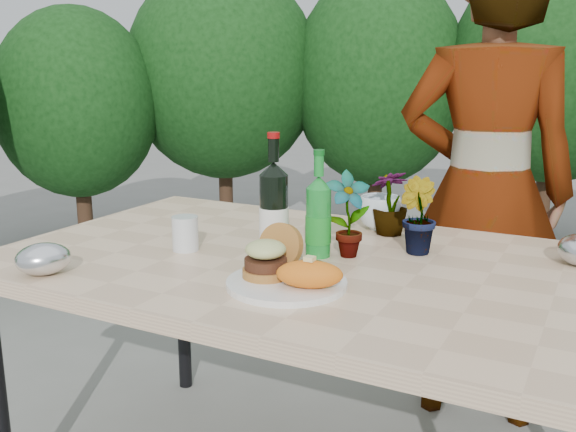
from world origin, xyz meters
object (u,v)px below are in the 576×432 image
at_px(patio_table, 302,278).
at_px(dinner_plate, 287,283).
at_px(wine_bottle, 274,210).
at_px(person, 485,192).

height_order(patio_table, dinner_plate, dinner_plate).
distance_m(wine_bottle, person, 0.87).
relative_size(patio_table, wine_bottle, 4.87).
relative_size(patio_table, dinner_plate, 5.71).
bearing_deg(person, patio_table, 54.89).
bearing_deg(dinner_plate, patio_table, 107.49).
bearing_deg(patio_table, person, 67.06).
bearing_deg(patio_table, wine_bottle, -176.89).
relative_size(dinner_plate, wine_bottle, 0.85).
distance_m(patio_table, person, 0.84).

